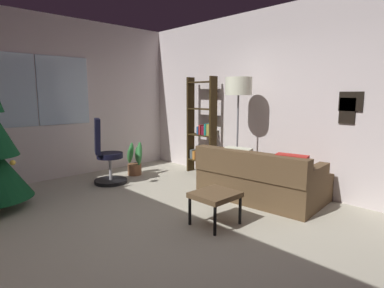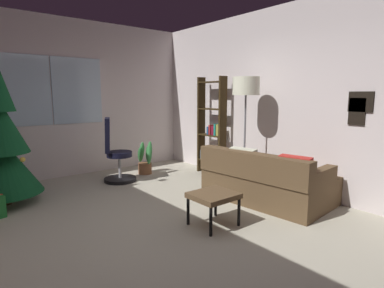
{
  "view_description": "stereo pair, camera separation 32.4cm",
  "coord_description": "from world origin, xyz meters",
  "px_view_note": "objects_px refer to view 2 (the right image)",
  "views": [
    {
      "loc": [
        -2.18,
        -2.68,
        1.52
      ],
      "look_at": [
        0.42,
        0.02,
        0.93
      ],
      "focal_mm": 29.29,
      "sensor_mm": 36.0,
      "label": 1
    },
    {
      "loc": [
        -1.93,
        -2.9,
        1.52
      ],
      "look_at": [
        0.42,
        0.02,
        0.93
      ],
      "focal_mm": 29.29,
      "sensor_mm": 36.0,
      "label": 2
    }
  ],
  "objects_px": {
    "bookshelf": "(212,132)",
    "floor_lamp": "(246,92)",
    "potted_plant": "(145,161)",
    "couch": "(276,182)",
    "footstool": "(214,197)",
    "holiday_tree": "(2,145)",
    "office_chair": "(116,157)"
  },
  "relations": [
    {
      "from": "couch",
      "to": "holiday_tree",
      "type": "relative_size",
      "value": 0.7
    },
    {
      "from": "holiday_tree",
      "to": "office_chair",
      "type": "bearing_deg",
      "value": 3.89
    },
    {
      "from": "holiday_tree",
      "to": "bookshelf",
      "type": "relative_size",
      "value": 1.37
    },
    {
      "from": "footstool",
      "to": "bookshelf",
      "type": "bearing_deg",
      "value": 48.02
    },
    {
      "from": "bookshelf",
      "to": "floor_lamp",
      "type": "height_order",
      "value": "bookshelf"
    },
    {
      "from": "holiday_tree",
      "to": "couch",
      "type": "bearing_deg",
      "value": -36.74
    },
    {
      "from": "office_chair",
      "to": "floor_lamp",
      "type": "relative_size",
      "value": 0.63
    },
    {
      "from": "office_chair",
      "to": "potted_plant",
      "type": "distance_m",
      "value": 0.73
    },
    {
      "from": "couch",
      "to": "bookshelf",
      "type": "xyz_separation_m",
      "value": [
        0.35,
        1.74,
        0.54
      ]
    },
    {
      "from": "floor_lamp",
      "to": "potted_plant",
      "type": "bearing_deg",
      "value": 111.56
    },
    {
      "from": "bookshelf",
      "to": "floor_lamp",
      "type": "bearing_deg",
      "value": -103.79
    },
    {
      "from": "office_chair",
      "to": "holiday_tree",
      "type": "bearing_deg",
      "value": -176.11
    },
    {
      "from": "office_chair",
      "to": "bookshelf",
      "type": "bearing_deg",
      "value": -21.14
    },
    {
      "from": "couch",
      "to": "floor_lamp",
      "type": "xyz_separation_m",
      "value": [
        0.09,
        0.69,
        1.28
      ]
    },
    {
      "from": "footstool",
      "to": "potted_plant",
      "type": "bearing_deg",
      "value": 76.53
    },
    {
      "from": "office_chair",
      "to": "potted_plant",
      "type": "relative_size",
      "value": 1.7
    },
    {
      "from": "footstool",
      "to": "potted_plant",
      "type": "height_order",
      "value": "potted_plant"
    },
    {
      "from": "couch",
      "to": "floor_lamp",
      "type": "bearing_deg",
      "value": 82.73
    },
    {
      "from": "couch",
      "to": "bookshelf",
      "type": "distance_m",
      "value": 1.86
    },
    {
      "from": "couch",
      "to": "floor_lamp",
      "type": "distance_m",
      "value": 1.46
    },
    {
      "from": "holiday_tree",
      "to": "potted_plant",
      "type": "xyz_separation_m",
      "value": [
        2.4,
        0.28,
        -0.59
      ]
    },
    {
      "from": "couch",
      "to": "bookshelf",
      "type": "relative_size",
      "value": 0.96
    },
    {
      "from": "footstool",
      "to": "floor_lamp",
      "type": "distance_m",
      "value": 1.98
    },
    {
      "from": "footstool",
      "to": "bookshelf",
      "type": "height_order",
      "value": "bookshelf"
    },
    {
      "from": "office_chair",
      "to": "bookshelf",
      "type": "distance_m",
      "value": 1.84
    },
    {
      "from": "footstool",
      "to": "holiday_tree",
      "type": "xyz_separation_m",
      "value": [
        -1.77,
        2.34,
        0.51
      ]
    },
    {
      "from": "holiday_tree",
      "to": "bookshelf",
      "type": "bearing_deg",
      "value": -8.92
    },
    {
      "from": "holiday_tree",
      "to": "potted_plant",
      "type": "bearing_deg",
      "value": 6.76
    },
    {
      "from": "potted_plant",
      "to": "footstool",
      "type": "bearing_deg",
      "value": -103.47
    },
    {
      "from": "holiday_tree",
      "to": "floor_lamp",
      "type": "height_order",
      "value": "holiday_tree"
    },
    {
      "from": "couch",
      "to": "office_chair",
      "type": "relative_size",
      "value": 1.58
    },
    {
      "from": "bookshelf",
      "to": "potted_plant",
      "type": "xyz_separation_m",
      "value": [
        -1.0,
        0.82,
        -0.55
      ]
    }
  ]
}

